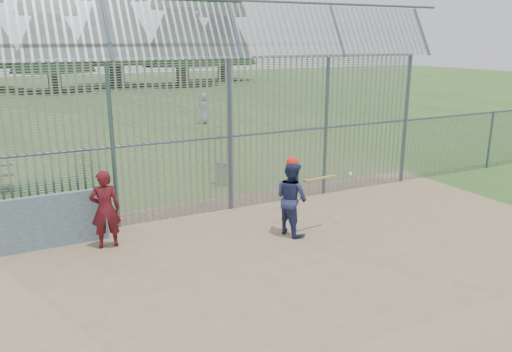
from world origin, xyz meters
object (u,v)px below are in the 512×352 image
dugout_wall (48,222)px  trash_can (224,172)px  batter (292,198)px  onlooker (105,209)px

dugout_wall → trash_can: (5.40, 2.92, -0.24)m
batter → trash_can: (0.26, 4.59, -0.51)m
batter → onlooker: bearing=62.1°
dugout_wall → onlooker: bearing=-24.3°
batter → onlooker: 4.17m
trash_can → onlooker: bearing=-141.1°
onlooker → batter: bearing=171.5°
dugout_wall → batter: bearing=-18.0°
dugout_wall → trash_can: bearing=28.4°
batter → trash_can: size_ratio=2.11×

